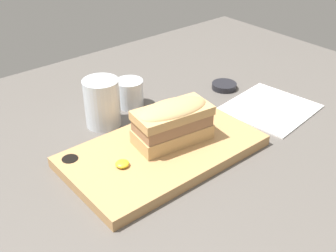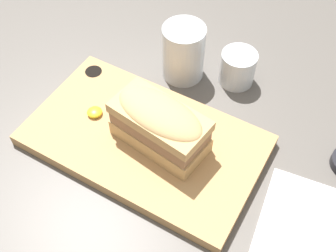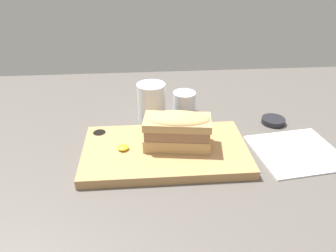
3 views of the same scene
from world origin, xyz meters
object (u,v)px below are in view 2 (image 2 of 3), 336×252
object	(u,v)px
wine_glass	(237,69)
water_glass	(182,55)
serving_board	(144,140)
sandwich	(160,124)
napkin	(326,241)

from	to	relation	value
wine_glass	water_glass	bearing A→B (deg)	-161.09
serving_board	water_glass	bearing A→B (deg)	98.68
sandwich	napkin	world-z (taller)	sandwich
serving_board	sandwich	world-z (taller)	sandwich
serving_board	wine_glass	size ratio (longest dim) A/B	5.87
water_glass	napkin	distance (cm)	39.88
water_glass	wine_glass	distance (cm)	10.66
serving_board	sandwich	distance (cm)	6.39
serving_board	sandwich	bearing A→B (deg)	7.81
serving_board	wine_glass	world-z (taller)	wine_glass
water_glass	sandwich	bearing A→B (deg)	-72.10
serving_board	wine_glass	xyz separation A→B (cm)	(7.23, 21.28, 1.87)
sandwich	napkin	size ratio (longest dim) A/B	0.75
sandwich	water_glass	size ratio (longest dim) A/B	1.50
water_glass	wine_glass	bearing A→B (deg)	18.91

